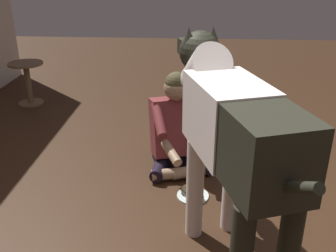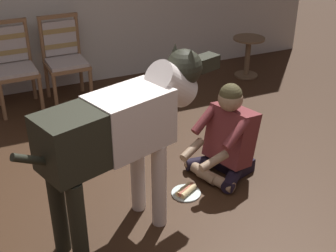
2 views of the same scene
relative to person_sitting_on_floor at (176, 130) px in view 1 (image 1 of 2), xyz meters
The scene contains 4 objects.
person_sitting_on_floor is the anchor object (origin of this frame).
large_dog 1.20m from the person_sitting_on_floor, 161.91° to the right, with size 1.62×0.68×1.29m.
hot_dog_on_plate 0.58m from the person_sitting_on_floor, 161.91° to the right, with size 0.25×0.25×0.06m.
round_side_table 2.38m from the person_sitting_on_floor, 52.58° to the left, with size 0.41×0.41×0.53m.
Camera 1 is at (-1.89, 0.38, 1.69)m, focal length 41.08 mm.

